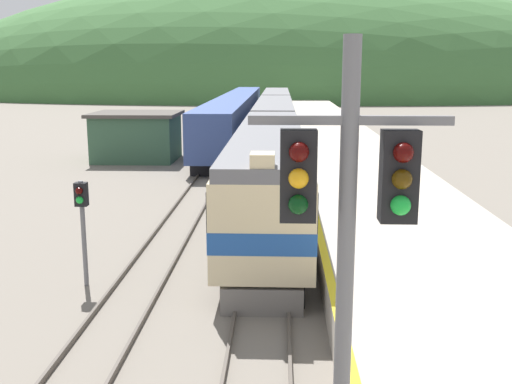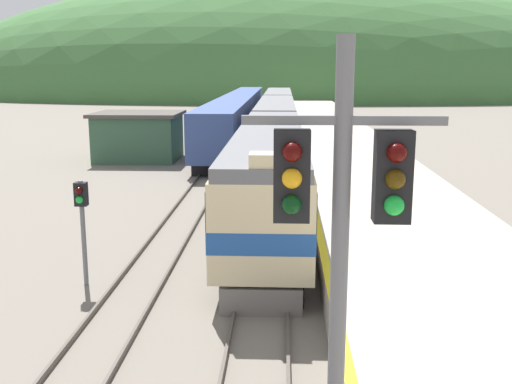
% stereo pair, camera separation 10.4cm
% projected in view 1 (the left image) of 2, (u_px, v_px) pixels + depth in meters
% --- Properties ---
extents(track_main, '(1.52, 180.00, 0.16)m').
position_uv_depth(track_main, '(276.00, 123.00, 70.95)').
color(track_main, '#4C443D').
rests_on(track_main, ground).
extents(track_siding, '(1.52, 180.00, 0.16)m').
position_uv_depth(track_siding, '(244.00, 123.00, 71.10)').
color(track_siding, '#4C443D').
rests_on(track_siding, ground).
extents(platform, '(6.93, 140.00, 1.06)m').
position_uv_depth(platform, '(335.00, 139.00, 51.09)').
color(platform, '#ADA393').
rests_on(platform, ground).
extents(distant_hills, '(164.86, 74.19, 51.95)m').
position_uv_depth(distant_hills, '(279.00, 96.00, 138.40)').
color(distant_hills, '#3D6B38').
rests_on(distant_hills, ground).
extents(station_shed, '(6.10, 5.38, 3.42)m').
position_uv_depth(station_shed, '(137.00, 136.00, 42.79)').
color(station_shed, '#385B42').
rests_on(station_shed, ground).
extents(express_train_lead_car, '(2.91, 20.21, 4.37)m').
position_uv_depth(express_train_lead_car, '(269.00, 173.00, 25.23)').
color(express_train_lead_car, black).
rests_on(express_train_lead_car, ground).
extents(carriage_second, '(2.90, 19.94, 4.01)m').
position_uv_depth(carriage_second, '(274.00, 125.00, 45.95)').
color(carriage_second, black).
rests_on(carriage_second, ground).
extents(carriage_third, '(2.90, 19.94, 4.01)m').
position_uv_depth(carriage_third, '(276.00, 107.00, 66.32)').
color(carriage_third, black).
rests_on(carriage_third, ground).
extents(siding_train, '(2.90, 47.95, 3.89)m').
position_uv_depth(siding_train, '(237.00, 114.00, 58.69)').
color(siding_train, black).
rests_on(siding_train, ground).
extents(signal_mast_main, '(2.20, 0.42, 6.91)m').
position_uv_depth(signal_mast_main, '(346.00, 254.00, 6.72)').
color(signal_mast_main, slate).
rests_on(signal_mast_main, ground).
extents(signal_post_siding, '(0.36, 0.42, 3.26)m').
position_uv_depth(signal_post_siding, '(82.00, 211.00, 17.88)').
color(signal_post_siding, slate).
rests_on(signal_post_siding, ground).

